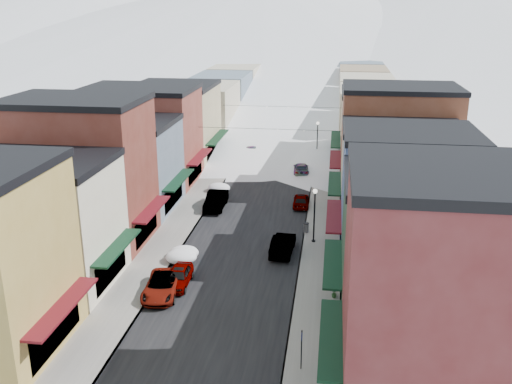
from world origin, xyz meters
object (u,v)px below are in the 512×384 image
(car_silver_sedan, at_px, (179,276))
(car_dark_hatch, at_px, (216,200))
(car_white_suv, at_px, (162,286))
(trash_can, at_px, (306,227))
(streetlamp_near, at_px, (315,209))
(car_green_sedan, at_px, (283,244))

(car_silver_sedan, distance_m, car_dark_hatch, 16.69)
(car_white_suv, distance_m, trash_can, 15.88)
(streetlamp_near, bearing_deg, car_green_sedan, -135.11)
(car_white_suv, xyz_separation_m, car_silver_sedan, (0.80, 1.57, -0.00))
(trash_can, bearing_deg, streetlamp_near, -69.40)
(car_silver_sedan, distance_m, trash_can, 14.15)
(car_white_suv, relative_size, streetlamp_near, 1.05)
(car_white_suv, relative_size, car_green_sedan, 1.05)
(trash_can, bearing_deg, car_silver_sedan, -127.95)
(car_silver_sedan, height_order, trash_can, car_silver_sedan)
(car_white_suv, xyz_separation_m, car_dark_hatch, (0.12, 18.24, 0.14))
(car_white_suv, relative_size, car_dark_hatch, 0.98)
(car_dark_hatch, distance_m, streetlamp_near, 12.84)
(car_dark_hatch, relative_size, trash_can, 5.77)
(car_white_suv, distance_m, streetlamp_near, 15.03)
(streetlamp_near, bearing_deg, car_silver_sedan, -136.00)
(car_green_sedan, bearing_deg, streetlamp_near, -132.03)
(car_silver_sedan, relative_size, trash_can, 4.61)
(car_green_sedan, xyz_separation_m, trash_can, (1.68, 4.45, -0.18))
(car_white_suv, height_order, car_dark_hatch, car_dark_hatch)
(trash_can, distance_m, streetlamp_near, 3.34)
(car_white_suv, distance_m, car_green_sedan, 11.39)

